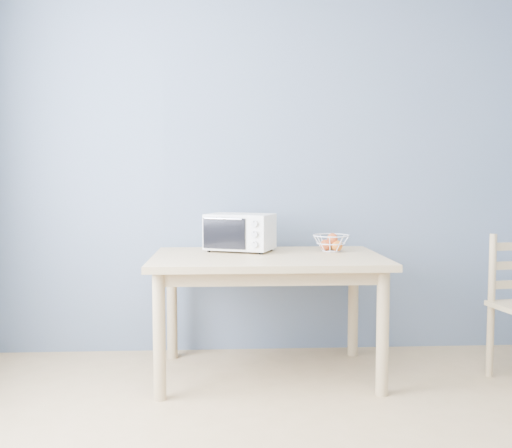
{
  "coord_description": "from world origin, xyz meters",
  "views": [
    {
      "loc": [
        -0.39,
        -1.75,
        1.21
      ],
      "look_at": [
        -0.2,
        1.86,
        0.93
      ],
      "focal_mm": 40.0,
      "sensor_mm": 36.0,
      "label": 1
    }
  ],
  "objects": [
    {
      "name": "fruit_basket",
      "position": [
        0.29,
        1.85,
        0.81
      ],
      "size": [
        0.29,
        0.29,
        0.12
      ],
      "rotation": [
        0.0,
        0.0,
        -0.27
      ],
      "color": "silver",
      "rests_on": "dining_table"
    },
    {
      "name": "dining_table",
      "position": [
        -0.14,
        1.7,
        0.65
      ],
      "size": [
        1.4,
        0.9,
        0.75
      ],
      "color": "tan",
      "rests_on": "ground"
    },
    {
      "name": "toaster_oven",
      "position": [
        -0.31,
        1.91,
        0.88
      ],
      "size": [
        0.49,
        0.41,
        0.24
      ],
      "rotation": [
        0.0,
        0.0,
        -0.38
      ],
      "color": "silver",
      "rests_on": "dining_table"
    },
    {
      "name": "room",
      "position": [
        0.0,
        0.0,
        1.3
      ],
      "size": [
        4.01,
        4.51,
        2.61
      ],
      "color": "tan",
      "rests_on": "ground"
    }
  ]
}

